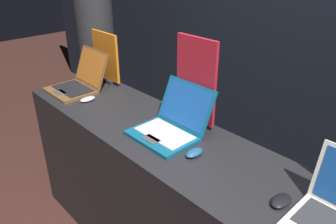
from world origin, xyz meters
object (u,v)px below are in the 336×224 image
object	(u,v)px
laptop_front	(79,81)
person_bystander	(98,65)
mouse_middle	(194,153)
promo_stand_front	(106,59)
mouse_front	(88,99)
laptop_middle	(171,124)
mouse_back	(281,201)
promo_stand_middle	(196,84)

from	to	relation	value
laptop_front	person_bystander	xyz separation A→B (m)	(-0.56, 0.51, -0.12)
mouse_middle	promo_stand_front	bearing A→B (deg)	167.22
laptop_front	promo_stand_front	xyz separation A→B (m)	(-0.00, 0.25, 0.12)
mouse_middle	person_bystander	world-z (taller)	person_bystander
laptop_front	person_bystander	size ratio (longest dim) A/B	0.21
mouse_front	mouse_middle	xyz separation A→B (m)	(0.95, 0.05, 0.00)
laptop_middle	mouse_back	distance (m)	0.72
laptop_middle	mouse_front	bearing A→B (deg)	-170.73
promo_stand_middle	mouse_back	distance (m)	0.80
laptop_front	person_bystander	world-z (taller)	person_bystander
laptop_front	mouse_middle	size ratio (longest dim) A/B	3.56
mouse_back	person_bystander	world-z (taller)	person_bystander
laptop_front	mouse_front	xyz separation A→B (m)	(0.22, -0.06, -0.05)
laptop_front	mouse_back	xyz separation A→B (m)	(1.65, -0.02, -0.05)
promo_stand_front	promo_stand_middle	size ratio (longest dim) A/B	0.75
mouse_middle	promo_stand_middle	xyz separation A→B (m)	(-0.24, 0.26, 0.23)
laptop_front	promo_stand_front	world-z (taller)	promo_stand_front
mouse_front	person_bystander	xyz separation A→B (m)	(-0.79, 0.57, -0.07)
laptop_front	mouse_middle	bearing A→B (deg)	-0.91
mouse_front	person_bystander	bearing A→B (deg)	143.86
promo_stand_front	mouse_middle	bearing A→B (deg)	-12.78
mouse_middle	promo_stand_middle	distance (m)	0.42
mouse_back	mouse_front	bearing A→B (deg)	-178.06
mouse_front	laptop_front	bearing A→B (deg)	163.91
laptop_middle	promo_stand_middle	xyz separation A→B (m)	(0.00, 0.19, 0.19)
laptop_front	promo_stand_front	bearing A→B (deg)	90.00
laptop_middle	promo_stand_middle	distance (m)	0.27
promo_stand_front	laptop_middle	xyz separation A→B (m)	(0.93, -0.20, -0.12)
laptop_middle	person_bystander	xyz separation A→B (m)	(-1.49, 0.46, -0.12)
mouse_front	mouse_back	size ratio (longest dim) A/B	0.99
laptop_front	mouse_front	size ratio (longest dim) A/B	3.45
laptop_front	mouse_front	bearing A→B (deg)	-16.09
mouse_middle	mouse_back	bearing A→B (deg)	0.29
promo_stand_front	person_bystander	size ratio (longest dim) A/B	0.22
mouse_front	promo_stand_middle	world-z (taller)	promo_stand_middle
laptop_middle	promo_stand_front	bearing A→B (deg)	168.12
mouse_front	promo_stand_front	xyz separation A→B (m)	(-0.22, 0.31, 0.17)
person_bystander	mouse_back	bearing A→B (deg)	-13.37
mouse_front	mouse_back	xyz separation A→B (m)	(1.43, 0.05, -0.00)
laptop_middle	laptop_front	bearing A→B (deg)	-176.86
promo_stand_middle	person_bystander	distance (m)	1.55
person_bystander	promo_stand_middle	bearing A→B (deg)	-10.21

